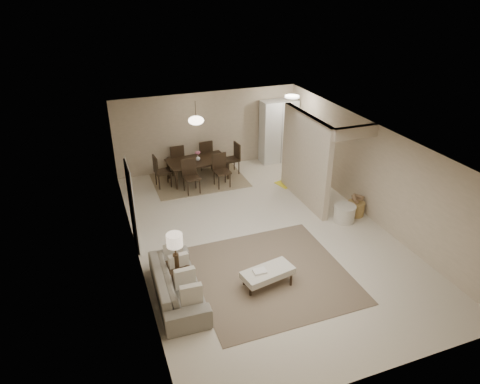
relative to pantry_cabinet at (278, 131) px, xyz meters
name	(u,v)px	position (x,y,z in m)	size (l,w,h in m)	color
floor	(261,234)	(-2.35, -4.15, -1.05)	(9.00, 9.00, 0.00)	beige
ceiling	(264,138)	(-2.35, -4.15, 1.45)	(9.00, 9.00, 0.00)	white
back_wall	(208,130)	(-2.35, 0.35, 0.20)	(6.00, 6.00, 0.00)	tan
left_wall	(133,211)	(-5.35, -4.15, 0.20)	(9.00, 9.00, 0.00)	tan
right_wall	(370,171)	(0.65, -4.15, 0.20)	(9.00, 9.00, 0.00)	tan
partition	(305,159)	(-0.55, -2.90, 0.20)	(0.15, 2.50, 2.50)	tan
doorway	(132,207)	(-5.32, -3.55, -0.03)	(0.04, 0.90, 2.04)	black
pantry_cabinet	(278,131)	(0.00, 0.00, 0.00)	(1.20, 0.55, 2.10)	silver
flush_light	(292,97)	(-0.05, -0.95, 1.41)	(0.44, 0.44, 0.05)	white
living_rug	(270,274)	(-2.80, -5.71, -1.04)	(3.20, 3.20, 0.01)	brown
sofa	(178,284)	(-4.80, -5.71, -0.73)	(0.85, 2.18, 0.64)	gray
ottoman_bench	(268,273)	(-3.00, -6.01, -0.74)	(1.15, 0.68, 0.39)	beige
side_table	(178,278)	(-4.75, -5.49, -0.77)	(0.51, 0.51, 0.56)	black
table_lamp	(175,243)	(-4.75, -5.49, 0.07)	(0.32, 0.32, 0.76)	#45311D
round_pouf	(344,213)	(-0.09, -4.32, -0.83)	(0.56, 0.56, 0.44)	beige
wicker_basket	(356,208)	(0.38, -4.15, -0.86)	(0.45, 0.45, 0.38)	olive
dining_rug	(199,179)	(-2.96, -0.57, -1.04)	(2.80, 2.10, 0.01)	#8A7855
dining_table	(198,170)	(-2.96, -0.57, -0.73)	(1.85, 1.03, 0.65)	black
dining_chairs	(198,165)	(-2.96, -0.57, -0.55)	(2.72, 2.06, 1.00)	black
vase	(198,158)	(-2.96, -0.57, -0.32)	(0.15, 0.15, 0.16)	silver
yellow_mat	(291,182)	(-0.35, -1.76, -1.04)	(0.89, 0.55, 0.01)	yellow
pendant_light	(196,120)	(-2.96, -0.57, 0.87)	(0.46, 0.46, 0.71)	#45311D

